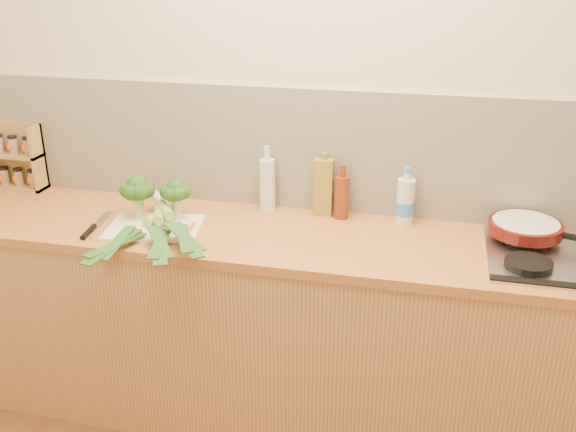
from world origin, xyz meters
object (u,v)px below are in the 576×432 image
skillet (526,227)px  spice_rack (18,160)px  gas_hob (567,257)px  chopping_board (155,227)px  chefs_knife (92,229)px

skillet → spice_rack: (-2.33, 0.11, 0.07)m
gas_hob → chopping_board: bearing=-177.4°
chopping_board → spice_rack: bearing=149.7°
gas_hob → chefs_knife: (-1.87, -0.15, -0.01)m
skillet → spice_rack: size_ratio=1.29×
chefs_knife → gas_hob: bearing=-2.5°
chefs_knife → spice_rack: spice_rack is taller
spice_rack → chopping_board: bearing=-20.9°
chopping_board → spice_rack: 0.91m
gas_hob → skillet: (-0.14, 0.14, 0.05)m
chopping_board → skillet: 1.50m
gas_hob → spice_rack: spice_rack is taller
spice_rack → chefs_knife: bearing=-33.8°
gas_hob → skillet: skillet is taller
chefs_knife → skillet: bearing=2.4°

